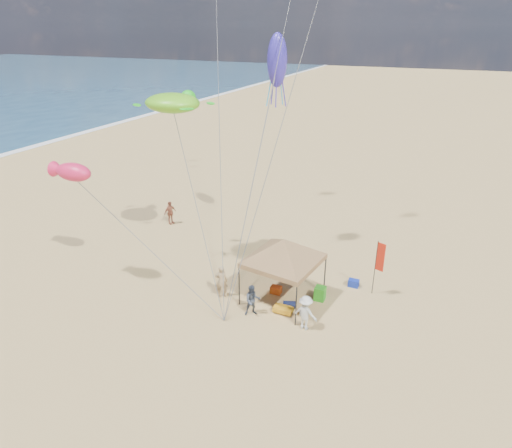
# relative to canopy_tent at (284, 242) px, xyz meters

# --- Properties ---
(ground) EXTENTS (280.00, 280.00, 0.00)m
(ground) POSITION_rel_canopy_tent_xyz_m (-1.30, -3.32, -3.19)
(ground) COLOR tan
(ground) RESTS_ON ground
(canopy_tent) EXTENTS (6.16, 6.16, 3.84)m
(canopy_tent) POSITION_rel_canopy_tent_xyz_m (0.00, 0.00, 0.00)
(canopy_tent) COLOR black
(canopy_tent) RESTS_ON ground
(feather_flag) EXTENTS (0.43, 0.18, 2.98)m
(feather_flag) POSITION_rel_canopy_tent_xyz_m (4.15, 2.27, -1.20)
(feather_flag) COLOR black
(feather_flag) RESTS_ON ground
(cooler_red) EXTENTS (0.54, 0.38, 0.38)m
(cooler_red) POSITION_rel_canopy_tent_xyz_m (-0.49, 0.37, -3.00)
(cooler_red) COLOR #CC4810
(cooler_red) RESTS_ON ground
(cooler_blue) EXTENTS (0.54, 0.38, 0.38)m
(cooler_blue) POSITION_rel_canopy_tent_xyz_m (2.98, 2.61, -3.00)
(cooler_blue) COLOR navy
(cooler_blue) RESTS_ON ground
(bag_navy) EXTENTS (0.69, 0.54, 0.36)m
(bag_navy) POSITION_rel_canopy_tent_xyz_m (0.58, -0.58, -3.01)
(bag_navy) COLOR #0C1438
(bag_navy) RESTS_ON ground
(bag_orange) EXTENTS (0.54, 0.69, 0.36)m
(bag_orange) POSITION_rel_canopy_tent_xyz_m (-1.68, 2.84, -3.01)
(bag_orange) COLOR #FF9B0E
(bag_orange) RESTS_ON ground
(chair_green) EXTENTS (0.50, 0.50, 0.70)m
(chair_green) POSITION_rel_canopy_tent_xyz_m (1.72, 0.71, -2.84)
(chair_green) COLOR #29961B
(chair_green) RESTS_ON ground
(chair_yellow) EXTENTS (0.50, 0.50, 0.70)m
(chair_yellow) POSITION_rel_canopy_tent_xyz_m (-2.09, 2.20, -2.84)
(chair_yellow) COLOR #D6E619
(chair_yellow) RESTS_ON ground
(crate_grey) EXTENTS (0.34, 0.30, 0.28)m
(crate_grey) POSITION_rel_canopy_tent_xyz_m (1.42, -0.84, -3.05)
(crate_grey) COLOR slate
(crate_grey) RESTS_ON ground
(beach_cart) EXTENTS (0.90, 0.50, 0.24)m
(beach_cart) POSITION_rel_canopy_tent_xyz_m (0.45, -1.10, -2.99)
(beach_cart) COLOR #C88916
(beach_cart) RESTS_ON ground
(person_near_a) EXTENTS (0.75, 0.65, 1.74)m
(person_near_a) POSITION_rel_canopy_tent_xyz_m (-2.89, -0.99, -2.33)
(person_near_a) COLOR #A2855C
(person_near_a) RESTS_ON ground
(person_near_b) EXTENTS (0.95, 0.89, 1.55)m
(person_near_b) POSITION_rel_canopy_tent_xyz_m (-0.83, -1.77, -2.42)
(person_near_b) COLOR #3A424F
(person_near_b) RESTS_ON ground
(person_near_c) EXTENTS (1.15, 0.75, 1.68)m
(person_near_c) POSITION_rel_canopy_tent_xyz_m (1.76, -1.81, -2.35)
(person_near_c) COLOR beige
(person_near_c) RESTS_ON ground
(person_far_a) EXTENTS (0.67, 1.03, 1.63)m
(person_far_a) POSITION_rel_canopy_tent_xyz_m (-10.30, 5.53, -2.38)
(person_far_a) COLOR #9A543B
(person_far_a) RESTS_ON ground
(turtle_kite) EXTENTS (3.28, 2.82, 0.97)m
(turtle_kite) POSITION_rel_canopy_tent_xyz_m (-6.67, 1.45, 5.75)
(turtle_kite) COLOR #62C41C
(turtle_kite) RESTS_ON ground
(fish_kite) EXTENTS (2.23, 1.62, 0.89)m
(fish_kite) POSITION_rel_canopy_tent_xyz_m (-9.99, -2.44, 2.84)
(fish_kite) COLOR #DF204F
(fish_kite) RESTS_ON ground
(squid_kite) EXTENTS (1.13, 1.13, 2.74)m
(squid_kite) POSITION_rel_canopy_tent_xyz_m (-2.59, 5.32, 7.62)
(squid_kite) COLOR #362AB0
(squid_kite) RESTS_ON ground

